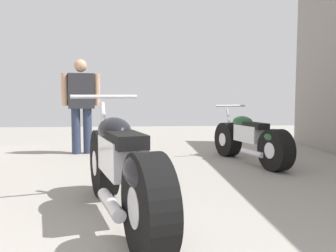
# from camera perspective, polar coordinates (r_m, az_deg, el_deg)

# --- Properties ---
(ground_plane) EXTENTS (16.06, 16.06, 0.00)m
(ground_plane) POSITION_cam_1_polar(r_m,az_deg,el_deg) (3.69, -0.93, -10.69)
(ground_plane) COLOR gray
(motorcycle_maroon_cruiser) EXTENTS (0.87, 2.11, 1.00)m
(motorcycle_maroon_cruiser) POSITION_cam_1_polar(r_m,az_deg,el_deg) (2.80, -7.50, -6.76)
(motorcycle_maroon_cruiser) COLOR black
(motorcycle_maroon_cruiser) RESTS_ON ground_plane
(motorcycle_black_naked) EXTENTS (0.76, 1.81, 0.85)m
(motorcycle_black_naked) POSITION_cam_1_polar(r_m,az_deg,el_deg) (5.35, 13.21, -2.16)
(motorcycle_black_naked) COLOR black
(motorcycle_black_naked) RESTS_ON ground_plane
(mechanic_in_blue) EXTENTS (0.65, 0.32, 1.61)m
(mechanic_in_blue) POSITION_cam_1_polar(r_m,az_deg,el_deg) (6.22, -13.87, 4.00)
(mechanic_in_blue) COLOR #2D3851
(mechanic_in_blue) RESTS_ON ground_plane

